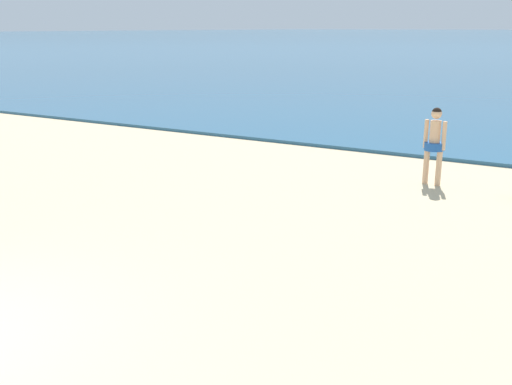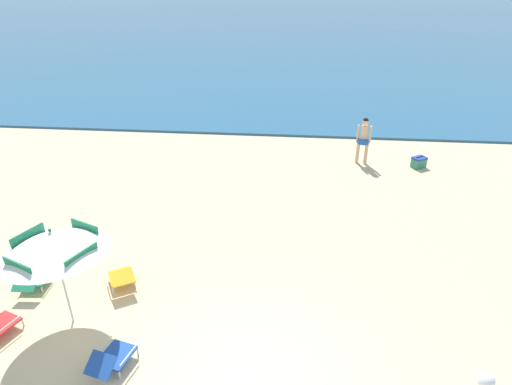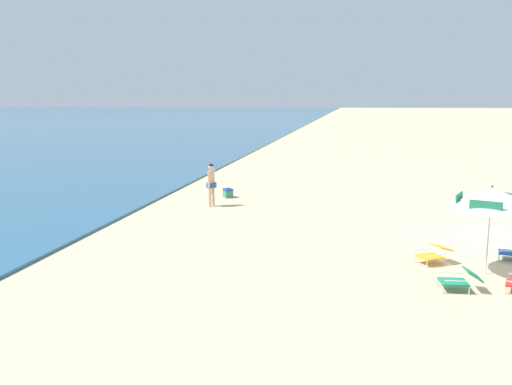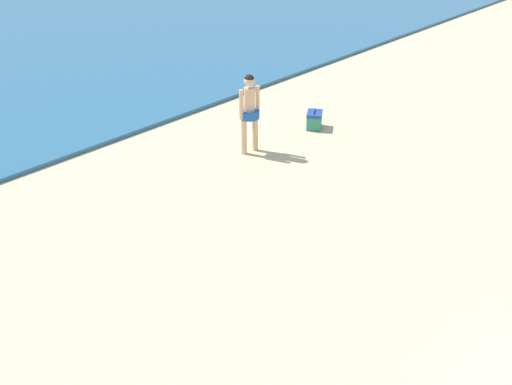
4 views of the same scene
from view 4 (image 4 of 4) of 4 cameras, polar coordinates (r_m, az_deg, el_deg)
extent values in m
cylinder|color=#D8A87F|center=(14.65, -1.03, 4.88)|extent=(0.13, 0.13, 0.87)
cylinder|color=#D8A87F|center=(14.81, -0.07, 5.16)|extent=(0.13, 0.13, 0.87)
cylinder|color=#1E51A3|center=(14.56, -0.56, 6.67)|extent=(0.43, 0.43, 0.18)
cylinder|color=#D8A87F|center=(14.46, -0.56, 7.73)|extent=(0.24, 0.24, 0.61)
cylinder|color=#D8A87F|center=(14.35, -1.26, 7.48)|extent=(0.09, 0.09, 0.65)
cylinder|color=#D8A87F|center=(14.59, 0.13, 7.83)|extent=(0.09, 0.09, 0.65)
sphere|color=#D8A87F|center=(14.31, -0.57, 9.46)|extent=(0.23, 0.23, 0.23)
sphere|color=black|center=(14.31, -0.57, 9.57)|extent=(0.22, 0.22, 0.22)
cube|color=#2D7F5B|center=(16.21, 4.97, 6.02)|extent=(0.59, 0.55, 0.32)
cube|color=navy|center=(16.14, 5.00, 6.69)|extent=(0.61, 0.56, 0.08)
cylinder|color=black|center=(16.12, 5.01, 6.87)|extent=(0.30, 0.20, 0.02)
camera|label=1|loc=(14.17, 58.46, 3.91)|focal=41.74mm
camera|label=2|loc=(9.63, 82.67, 6.21)|focal=29.84mm
camera|label=3|loc=(10.85, -111.13, -21.35)|focal=36.02mm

